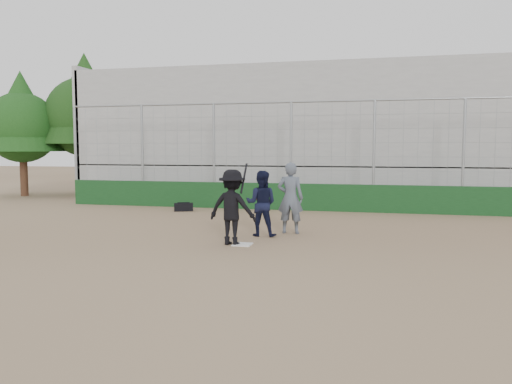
% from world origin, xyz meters
% --- Properties ---
extents(ground, '(90.00, 90.00, 0.00)m').
position_xyz_m(ground, '(0.00, 0.00, 0.00)').
color(ground, brown).
rests_on(ground, ground).
extents(home_plate, '(0.44, 0.44, 0.02)m').
position_xyz_m(home_plate, '(0.00, 0.00, 0.01)').
color(home_plate, white).
rests_on(home_plate, ground).
extents(backstop, '(18.10, 0.25, 4.04)m').
position_xyz_m(backstop, '(0.00, 7.00, 0.96)').
color(backstop, '#113716').
rests_on(backstop, ground).
extents(bleachers, '(20.25, 6.70, 6.98)m').
position_xyz_m(bleachers, '(0.00, 11.95, 2.92)').
color(bleachers, '#969696').
rests_on(bleachers, ground).
extents(tree_left, '(4.48, 4.48, 7.00)m').
position_xyz_m(tree_left, '(-11.00, 11.00, 4.39)').
color(tree_left, '#351E13').
rests_on(tree_left, ground).
extents(tree_right, '(3.84, 3.84, 6.00)m').
position_xyz_m(tree_right, '(-13.50, 9.50, 3.76)').
color(tree_right, '#3A2215').
rests_on(tree_right, ground).
extents(batter_at_plate, '(1.24, 0.84, 1.95)m').
position_xyz_m(batter_at_plate, '(-0.25, -0.01, 0.90)').
color(batter_at_plate, black).
rests_on(batter_at_plate, ground).
extents(catcher_crouched, '(0.87, 0.70, 1.16)m').
position_xyz_m(catcher_crouched, '(0.18, 1.25, 0.58)').
color(catcher_crouched, black).
rests_on(catcher_crouched, ground).
extents(umpire, '(0.71, 0.47, 1.74)m').
position_xyz_m(umpire, '(0.84, 1.88, 0.87)').
color(umpire, '#505966').
rests_on(umpire, ground).
extents(equipment_bag, '(0.74, 0.54, 0.33)m').
position_xyz_m(equipment_bag, '(-3.77, 5.73, 0.15)').
color(equipment_bag, black).
rests_on(equipment_bag, ground).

